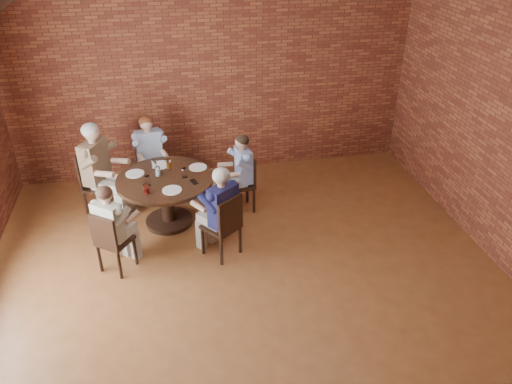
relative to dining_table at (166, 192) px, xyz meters
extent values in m
plane|color=brown|center=(0.90, -1.92, -0.53)|extent=(7.00, 7.00, 0.00)
plane|color=silver|center=(0.90, -1.92, 2.87)|extent=(7.00, 7.00, 0.00)
plane|color=brown|center=(0.90, 1.58, 1.17)|extent=(7.00, 0.00, 7.00)
cylinder|color=black|center=(0.00, 0.00, -0.50)|extent=(0.68, 0.68, 0.06)
cylinder|color=black|center=(0.00, 0.00, -0.18)|extent=(0.19, 0.19, 0.64)
cylinder|color=#361D13|center=(0.00, 0.00, 0.20)|extent=(1.36, 1.36, 0.05)
cube|color=black|center=(1.09, 0.16, -0.10)|extent=(0.43, 0.43, 0.04)
cube|color=black|center=(1.26, 0.19, 0.14)|extent=(0.10, 0.38, 0.43)
cylinder|color=black|center=(0.92, 0.30, -0.32)|extent=(0.04, 0.04, 0.41)
cylinder|color=black|center=(0.96, -0.01, -0.32)|extent=(0.04, 0.04, 0.41)
cylinder|color=black|center=(1.23, 0.34, -0.32)|extent=(0.04, 0.04, 0.41)
cylinder|color=black|center=(1.27, 0.03, -0.32)|extent=(0.04, 0.04, 0.41)
cube|color=black|center=(-0.20, 0.95, -0.10)|extent=(0.48, 0.48, 0.04)
cube|color=black|center=(-0.23, 1.13, 0.15)|extent=(0.40, 0.12, 0.46)
cylinder|color=black|center=(-0.33, 0.75, -0.32)|extent=(0.04, 0.04, 0.41)
cylinder|color=black|center=(0.01, 0.82, -0.32)|extent=(0.04, 0.04, 0.41)
cylinder|color=black|center=(-0.40, 1.08, -0.32)|extent=(0.04, 0.04, 0.41)
cylinder|color=black|center=(-0.06, 1.15, -0.32)|extent=(0.04, 0.04, 0.41)
cube|color=black|center=(-0.92, 0.50, -0.10)|extent=(0.64, 0.64, 0.04)
cube|color=black|center=(-1.11, 0.61, 0.19)|extent=(0.26, 0.43, 0.54)
cylinder|color=black|center=(-0.84, 0.23, -0.32)|extent=(0.04, 0.04, 0.41)
cylinder|color=black|center=(-0.64, 0.59, -0.32)|extent=(0.04, 0.04, 0.41)
cylinder|color=black|center=(-1.20, 0.42, -0.32)|extent=(0.04, 0.04, 0.41)
cylinder|color=black|center=(-1.00, 0.78, -0.32)|extent=(0.04, 0.04, 0.41)
cube|color=black|center=(-0.68, -0.92, -0.10)|extent=(0.52, 0.52, 0.04)
cube|color=black|center=(-0.78, -1.05, 0.13)|extent=(0.32, 0.25, 0.43)
cylinder|color=black|center=(-0.46, -0.89, -0.32)|extent=(0.04, 0.04, 0.41)
cylinder|color=black|center=(-0.71, -0.70, -0.32)|extent=(0.04, 0.04, 0.41)
cylinder|color=black|center=(-0.65, -1.14, -0.32)|extent=(0.04, 0.04, 0.41)
cylinder|color=black|center=(-0.90, -0.95, -0.32)|extent=(0.04, 0.04, 0.41)
cube|color=black|center=(0.66, -0.87, -0.10)|extent=(0.57, 0.57, 0.04)
cube|color=black|center=(0.77, -1.01, 0.16)|extent=(0.35, 0.28, 0.47)
cylinder|color=black|center=(0.69, -0.62, -0.32)|extent=(0.04, 0.04, 0.41)
cylinder|color=black|center=(0.42, -0.83, -0.32)|extent=(0.04, 0.04, 0.41)
cylinder|color=black|center=(0.91, -0.90, -0.32)|extent=(0.04, 0.04, 0.41)
cylinder|color=black|center=(0.63, -1.11, -0.32)|extent=(0.04, 0.04, 0.41)
cylinder|color=white|center=(0.48, 0.22, 0.23)|extent=(0.26, 0.26, 0.01)
cylinder|color=white|center=(-0.04, 0.40, 0.23)|extent=(0.26, 0.26, 0.01)
cylinder|color=white|center=(-0.41, 0.20, 0.23)|extent=(0.26, 0.26, 0.01)
cylinder|color=white|center=(0.08, -0.37, 0.23)|extent=(0.26, 0.26, 0.01)
cylinder|color=white|center=(0.28, -0.03, 0.29)|extent=(0.07, 0.07, 0.14)
cylinder|color=white|center=(0.07, 0.29, 0.29)|extent=(0.07, 0.07, 0.14)
cylinder|color=white|center=(-0.13, 0.32, 0.29)|extent=(0.07, 0.07, 0.14)
cylinder|color=white|center=(-0.09, 0.09, 0.29)|extent=(0.07, 0.07, 0.14)
cylinder|color=white|center=(-0.23, -0.16, 0.29)|extent=(0.07, 0.07, 0.14)
cylinder|color=white|center=(-0.25, -0.38, 0.29)|extent=(0.07, 0.07, 0.14)
cube|color=black|center=(0.39, -0.20, 0.23)|extent=(0.11, 0.16, 0.01)
camera|label=1|loc=(0.09, -6.21, 3.62)|focal=35.00mm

